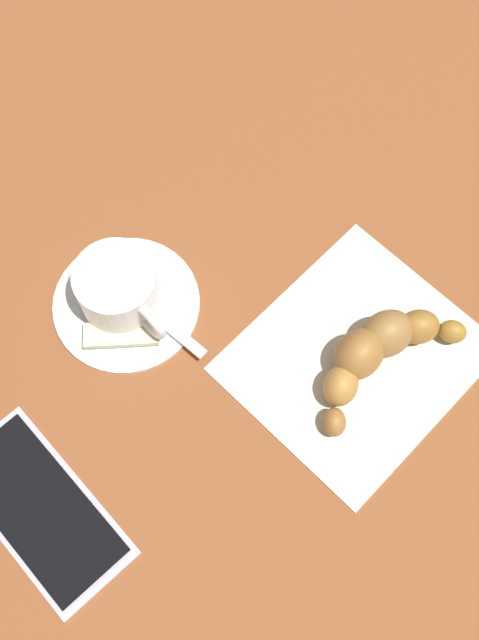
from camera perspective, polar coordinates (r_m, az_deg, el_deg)
ground_plane at (r=0.64m, az=0.65°, el=-1.13°), size 1.80×1.80×0.00m
saucer at (r=0.66m, az=-8.25°, el=1.23°), size 0.12×0.12×0.01m
espresso_cup at (r=0.63m, az=-8.75°, el=2.25°), size 0.09×0.07×0.05m
teaspoon at (r=0.65m, az=-7.83°, el=1.83°), size 0.12×0.04×0.01m
sugar_packet at (r=0.64m, az=-8.60°, el=-1.02°), size 0.06×0.05×0.01m
napkin at (r=0.64m, az=8.45°, el=-2.74°), size 0.21×0.22×0.00m
croissant at (r=0.62m, az=9.95°, el=-2.15°), size 0.09×0.14×0.04m
cell_phone at (r=0.62m, az=-14.30°, el=-13.16°), size 0.17×0.12×0.01m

